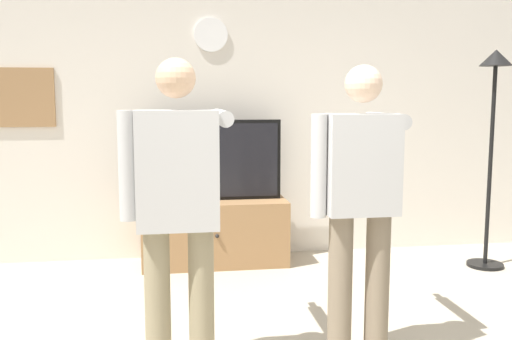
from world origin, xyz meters
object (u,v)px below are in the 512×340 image
(floor_lamp, at_px, (493,113))
(person_standing_nearer_couch, at_px, (360,196))
(person_standing_nearer_lamp, at_px, (178,199))
(wall_clock, at_px, (211,35))
(tv_stand, at_px, (215,232))
(television, at_px, (214,160))
(framed_picture, at_px, (19,97))

(floor_lamp, distance_m, person_standing_nearer_couch, 2.37)
(floor_lamp, xyz_separation_m, person_standing_nearer_lamp, (-2.77, -1.60, -0.40))
(wall_clock, xyz_separation_m, floor_lamp, (2.42, -0.73, -0.72))
(wall_clock, height_order, person_standing_nearer_lamp, wall_clock)
(tv_stand, relative_size, floor_lamp, 0.68)
(television, height_order, framed_picture, framed_picture)
(television, relative_size, framed_picture, 1.98)
(floor_lamp, height_order, person_standing_nearer_lamp, floor_lamp)
(framed_picture, bearing_deg, television, -8.21)
(television, bearing_deg, wall_clock, 90.00)
(tv_stand, xyz_separation_m, television, (0.00, 0.05, 0.66))
(person_standing_nearer_lamp, height_order, person_standing_nearer_couch, person_standing_nearer_lamp)
(wall_clock, height_order, person_standing_nearer_couch, wall_clock)
(wall_clock, distance_m, floor_lamp, 2.63)
(person_standing_nearer_lamp, distance_m, person_standing_nearer_couch, 1.03)
(framed_picture, distance_m, person_standing_nearer_couch, 3.37)
(person_standing_nearer_couch, bearing_deg, tv_stand, 108.94)
(television, relative_size, wall_clock, 3.92)
(wall_clock, xyz_separation_m, person_standing_nearer_couch, (0.68, -2.29, -1.14))
(tv_stand, height_order, wall_clock, wall_clock)
(framed_picture, xyz_separation_m, person_standing_nearer_couch, (2.41, -2.29, -0.56))
(television, height_order, person_standing_nearer_couch, person_standing_nearer_couch)
(tv_stand, bearing_deg, framed_picture, 170.29)
(television, xyz_separation_m, floor_lamp, (2.42, -0.49, 0.43))
(person_standing_nearer_lamp, bearing_deg, tv_stand, 80.32)
(floor_lamp, relative_size, person_standing_nearer_lamp, 1.12)
(tv_stand, height_order, floor_lamp, floor_lamp)
(person_standing_nearer_lamp, bearing_deg, person_standing_nearer_couch, 2.37)
(wall_clock, relative_size, floor_lamp, 0.16)
(tv_stand, relative_size, person_standing_nearer_couch, 0.77)
(wall_clock, xyz_separation_m, framed_picture, (-1.72, 0.00, -0.58))
(television, distance_m, person_standing_nearer_couch, 2.15)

